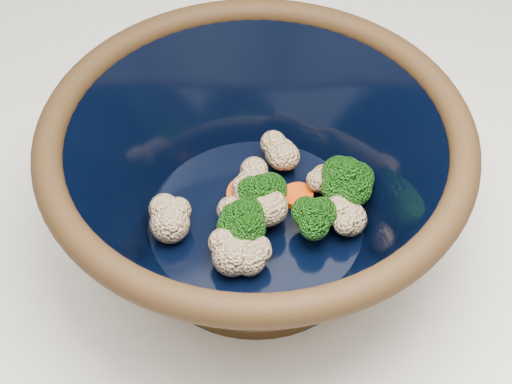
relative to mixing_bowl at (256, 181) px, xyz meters
name	(u,v)px	position (x,y,z in m)	size (l,w,h in m)	color
mixing_bowl	(256,181)	(0.00, 0.00, 0.00)	(0.40, 0.40, 0.14)	black
vegetable_pile	(272,204)	(0.01, -0.01, -0.03)	(0.18, 0.12, 0.05)	#608442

